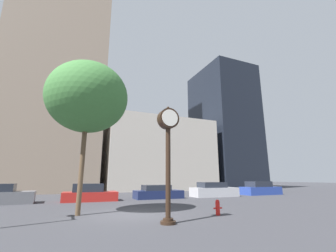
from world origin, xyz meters
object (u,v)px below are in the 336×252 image
object	(u,v)px
car_navy	(158,193)
car_silver	(214,190)
fire_hydrant_near	(218,207)
car_red	(90,194)
bare_tree	(88,98)
street_clock	(168,144)
car_blue	(260,189)

from	to	relation	value
car_navy	car_silver	world-z (taller)	car_silver
car_navy	fire_hydrant_near	size ratio (longest dim) A/B	5.89
car_red	car_silver	distance (m)	11.71
fire_hydrant_near	car_silver	bearing A→B (deg)	56.42
car_red	bare_tree	distance (m)	9.12
fire_hydrant_near	street_clock	bearing A→B (deg)	-161.30
bare_tree	fire_hydrant_near	bearing A→B (deg)	-22.34
car_silver	street_clock	bearing A→B (deg)	-129.21
car_silver	car_blue	size ratio (longest dim) A/B	1.03
car_navy	street_clock	bearing A→B (deg)	-107.92
car_blue	fire_hydrant_near	xyz separation A→B (m)	(-12.82, -10.02, -0.23)
car_navy	bare_tree	size ratio (longest dim) A/B	0.54
car_silver	bare_tree	xyz separation A→B (m)	(-12.78, -7.17, 5.44)
car_red	car_navy	distance (m)	5.85
car_blue	fire_hydrant_near	world-z (taller)	car_blue
car_red	car_blue	distance (m)	18.05
fire_hydrant_near	car_blue	bearing A→B (deg)	38.02
street_clock	car_blue	size ratio (longest dim) A/B	1.07
street_clock	bare_tree	distance (m)	5.62
car_silver	car_blue	distance (m)	6.34
street_clock	car_red	xyz separation A→B (m)	(-2.13, 10.86, -2.62)
car_navy	car_blue	size ratio (longest dim) A/B	0.95
street_clock	car_red	world-z (taller)	street_clock
car_silver	car_red	bearing A→B (deg)	-177.90
street_clock	car_navy	xyz separation A→B (m)	(3.72, 11.00, -2.68)
bare_tree	street_clock	bearing A→B (deg)	-48.70
street_clock	car_red	distance (m)	11.37
car_silver	bare_tree	size ratio (longest dim) A/B	0.59
car_blue	bare_tree	bearing A→B (deg)	-158.92
car_navy	car_silver	distance (m)	5.86
car_red	bare_tree	size ratio (longest dim) A/B	0.53
street_clock	fire_hydrant_near	size ratio (longest dim) A/B	6.62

